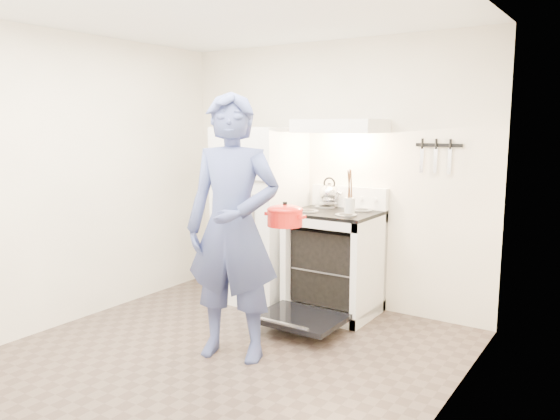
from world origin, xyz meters
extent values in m
plane|color=#4D3F37|center=(0.00, 0.00, 0.00)|extent=(3.60, 3.60, 0.00)
cube|color=white|center=(0.00, 1.80, 1.25)|extent=(3.20, 0.02, 2.50)
cube|color=white|center=(-0.58, 1.45, 0.85)|extent=(0.70, 0.70, 1.70)
cube|color=white|center=(0.23, 1.48, 0.46)|extent=(0.76, 0.65, 0.92)
cube|color=black|center=(0.23, 1.48, 0.94)|extent=(0.76, 0.65, 0.03)
cube|color=white|center=(0.23, 1.76, 1.05)|extent=(0.76, 0.07, 0.20)
cube|color=black|center=(0.23, 0.88, 0.12)|extent=(0.70, 0.54, 0.04)
cube|color=slate|center=(0.23, 1.48, 0.44)|extent=(0.60, 0.52, 0.01)
cube|color=white|center=(0.23, 1.55, 1.71)|extent=(0.76, 0.50, 0.12)
cube|color=black|center=(1.05, 1.79, 1.55)|extent=(0.40, 0.02, 0.03)
cylinder|color=#997452|center=(0.16, 1.45, 0.45)|extent=(0.32, 0.32, 0.02)
cylinder|color=silver|center=(0.46, 1.29, 1.05)|extent=(0.10, 0.10, 0.13)
imported|color=#3A407B|center=(0.05, 0.22, 0.98)|extent=(0.82, 0.65, 1.95)
camera|label=1|loc=(2.49, -2.84, 1.72)|focal=35.00mm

